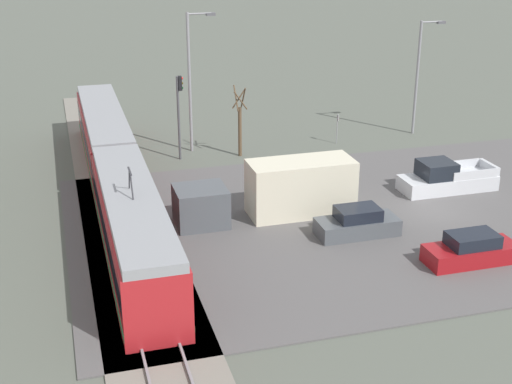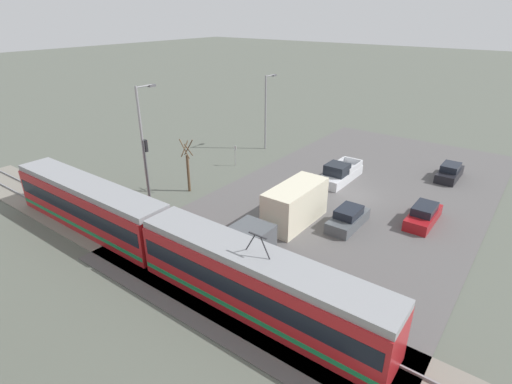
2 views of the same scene
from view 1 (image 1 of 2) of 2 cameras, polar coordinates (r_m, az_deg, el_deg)
The scene contains 13 objects.
ground_plane at distance 40.90m, azimuth 13.92°, elevation -1.47°, with size 320.00×320.00×0.00m, color #565B51.
road_surface at distance 40.88m, azimuth 13.93°, elevation -1.42°, with size 20.76×39.67×0.08m.
rail_bed at distance 36.00m, azimuth -9.95°, elevation -4.30°, with size 63.68×4.40×0.22m.
light_rail_tram at distance 40.68m, azimuth -11.07°, elevation 1.33°, with size 30.29×2.70×4.61m.
box_truck at distance 38.42m, azimuth 1.70°, elevation 0.03°, with size 2.46×9.77×3.00m.
pickup_truck at distance 43.69m, azimuth 14.95°, elevation 1.03°, with size 2.07×5.74×1.85m.
sedan_car_0 at distance 35.13m, azimuth 16.85°, elevation -4.48°, with size 1.71×4.45×1.46m.
sedan_car_2 at distance 36.78m, azimuth 8.11°, elevation -2.50°, with size 1.76×4.22×1.48m.
traffic_light_pole at distance 47.26m, azimuth -6.16°, elevation 6.81°, with size 0.28×0.47×5.65m.
street_tree at distance 48.08m, azimuth -1.30°, elevation 5.41°, with size 1.14×0.95×4.82m.
street_lamp_near_crossing at distance 48.58m, azimuth -5.15°, elevation 9.36°, with size 0.36×1.95×9.45m.
street_lamp_mid_block at distance 54.01m, azimuth 12.99°, elevation 9.50°, with size 0.36×1.95×8.33m.
no_parking_sign at distance 51.30m, azimuth 6.52°, elevation 5.29°, with size 0.32×0.08×2.15m.
Camera 1 is at (-32.38, 19.58, 15.52)m, focal length 50.00 mm.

